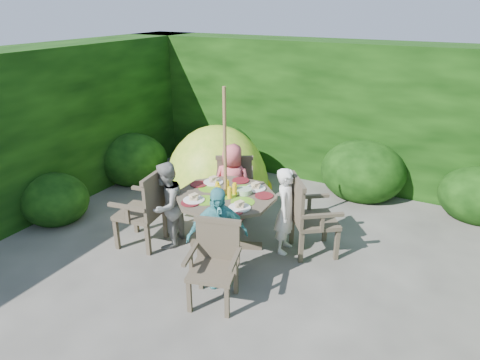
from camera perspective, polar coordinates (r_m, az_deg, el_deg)
The scene contains 13 objects.
ground at distance 5.22m, azimuth 0.05°, elevation -14.13°, with size 60.00×60.00×0.00m, color #4B4943.
hedge_enclosure at distance 5.70m, azimuth 6.39°, elevation 3.35°, with size 9.00×9.00×2.50m.
patio_table at distance 5.66m, azimuth -1.87°, elevation -3.11°, with size 1.78×1.78×0.95m.
parasol_pole at distance 5.48m, azimuth -1.98°, elevation 0.99°, with size 0.04×0.04×2.20m, color brown.
garden_chair_right at distance 5.67m, azimuth 9.12°, elevation -4.66°, with size 0.80×0.82×1.03m.
garden_chair_left at distance 5.91m, azimuth -12.50°, elevation -3.67°, with size 0.65×0.70×1.04m.
garden_chair_back at distance 6.71m, azimuth -0.71°, elevation -0.24°, with size 0.74×0.71×0.96m.
garden_chair_front at distance 4.80m, azimuth -3.39°, elevation -10.80°, with size 0.65×0.61×0.90m.
child_right at distance 5.65m, azimuth 6.19°, elevation -4.09°, with size 0.43×0.28×1.18m, color white.
child_left at distance 5.83m, azimuth -9.75°, elevation -3.33°, with size 0.58×0.45×1.20m, color gray.
child_back at distance 6.40m, azimuth -1.04°, elevation -0.46°, with size 0.59×0.39×1.22m, color #DB5A61.
child_front at distance 4.98m, azimuth -3.04°, elevation -7.58°, with size 0.73×0.30×1.24m, color #4AA7AE.
dome_tent at distance 7.78m, azimuth -3.12°, elevation -1.02°, with size 2.20×2.20×2.29m.
Camera 1 is at (1.97, -3.68, 3.13)m, focal length 32.00 mm.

